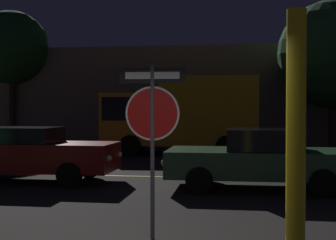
{
  "coord_description": "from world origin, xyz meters",
  "views": [
    {
      "loc": [
        1.01,
        -4.64,
        1.85
      ],
      "look_at": [
        -0.45,
        5.97,
        1.61
      ],
      "focal_mm": 50.0,
      "sensor_mm": 36.0,
      "label": 1
    }
  ],
  "objects_px": {
    "yellow_pole_right": "(296,167)",
    "passing_car_2": "(27,153)",
    "tree_1": "(332,55)",
    "tree_0": "(12,48)",
    "stop_sign": "(152,115)",
    "passing_car_3": "(259,158)",
    "delivery_truck": "(179,114)"
  },
  "relations": [
    {
      "from": "passing_car_2",
      "to": "delivery_truck",
      "type": "distance_m",
      "value": 8.48
    },
    {
      "from": "tree_0",
      "to": "passing_car_3",
      "type": "bearing_deg",
      "value": -45.7
    },
    {
      "from": "passing_car_3",
      "to": "delivery_truck",
      "type": "bearing_deg",
      "value": 18.92
    },
    {
      "from": "stop_sign",
      "to": "tree_1",
      "type": "height_order",
      "value": "tree_1"
    },
    {
      "from": "tree_1",
      "to": "tree_0",
      "type": "bearing_deg",
      "value": 173.9
    },
    {
      "from": "passing_car_2",
      "to": "tree_0",
      "type": "bearing_deg",
      "value": -151.91
    },
    {
      "from": "yellow_pole_right",
      "to": "passing_car_3",
      "type": "bearing_deg",
      "value": 89.4
    },
    {
      "from": "stop_sign",
      "to": "tree_0",
      "type": "bearing_deg",
      "value": 118.64
    },
    {
      "from": "stop_sign",
      "to": "passing_car_2",
      "type": "relative_size",
      "value": 0.54
    },
    {
      "from": "stop_sign",
      "to": "passing_car_3",
      "type": "xyz_separation_m",
      "value": [
        1.74,
        4.55,
        -1.06
      ]
    },
    {
      "from": "passing_car_3",
      "to": "tree_1",
      "type": "bearing_deg",
      "value": -19.45
    },
    {
      "from": "stop_sign",
      "to": "tree_1",
      "type": "bearing_deg",
      "value": 67.11
    },
    {
      "from": "yellow_pole_right",
      "to": "passing_car_3",
      "type": "xyz_separation_m",
      "value": [
        0.07,
        6.94,
        -0.65
      ]
    },
    {
      "from": "stop_sign",
      "to": "tree_0",
      "type": "height_order",
      "value": "tree_0"
    },
    {
      "from": "passing_car_3",
      "to": "delivery_truck",
      "type": "relative_size",
      "value": 0.67
    },
    {
      "from": "passing_car_2",
      "to": "passing_car_3",
      "type": "bearing_deg",
      "value": 87.19
    },
    {
      "from": "yellow_pole_right",
      "to": "passing_car_3",
      "type": "height_order",
      "value": "yellow_pole_right"
    },
    {
      "from": "yellow_pole_right",
      "to": "tree_1",
      "type": "distance_m",
      "value": 18.54
    },
    {
      "from": "yellow_pole_right",
      "to": "passing_car_3",
      "type": "relative_size",
      "value": 0.63
    },
    {
      "from": "delivery_truck",
      "to": "passing_car_2",
      "type": "bearing_deg",
      "value": 155.29
    },
    {
      "from": "tree_1",
      "to": "stop_sign",
      "type": "bearing_deg",
      "value": -109.87
    },
    {
      "from": "yellow_pole_right",
      "to": "delivery_truck",
      "type": "distance_m",
      "value": 15.36
    },
    {
      "from": "passing_car_2",
      "to": "tree_1",
      "type": "height_order",
      "value": "tree_1"
    },
    {
      "from": "yellow_pole_right",
      "to": "passing_car_2",
      "type": "xyz_separation_m",
      "value": [
        -5.79,
        7.26,
        -0.64
      ]
    },
    {
      "from": "passing_car_2",
      "to": "tree_1",
      "type": "relative_size",
      "value": 0.68
    },
    {
      "from": "stop_sign",
      "to": "passing_car_3",
      "type": "bearing_deg",
      "value": 66.04
    },
    {
      "from": "passing_car_2",
      "to": "delivery_truck",
      "type": "xyz_separation_m",
      "value": [
        3.06,
        7.85,
        0.96
      ]
    },
    {
      "from": "yellow_pole_right",
      "to": "passing_car_3",
      "type": "distance_m",
      "value": 6.97
    },
    {
      "from": "passing_car_2",
      "to": "tree_0",
      "type": "height_order",
      "value": "tree_0"
    },
    {
      "from": "passing_car_2",
      "to": "tree_0",
      "type": "relative_size",
      "value": 0.65
    },
    {
      "from": "passing_car_2",
      "to": "delivery_truck",
      "type": "relative_size",
      "value": 0.73
    },
    {
      "from": "yellow_pole_right",
      "to": "tree_1",
      "type": "bearing_deg",
      "value": 77.61
    }
  ]
}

